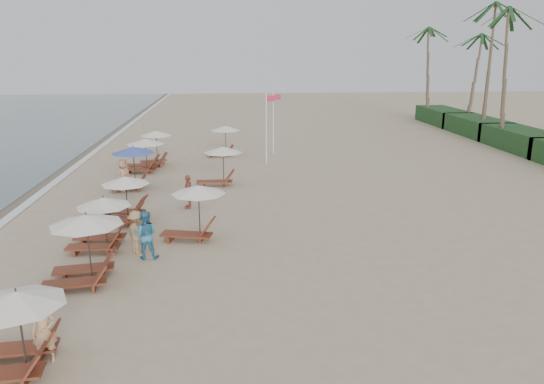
{
  "coord_description": "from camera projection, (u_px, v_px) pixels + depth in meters",
  "views": [
    {
      "loc": [
        -0.96,
        -15.71,
        7.49
      ],
      "look_at": [
        1.0,
        6.61,
        1.3
      ],
      "focal_mm": 33.75,
      "sensor_mm": 36.0,
      "label": 1
    }
  ],
  "objects": [
    {
      "name": "lounger_station_5",
      "position": [
        142.0,
        155.0,
        32.69
      ],
      "size": [
        2.82,
        2.44,
        2.13
      ],
      "color": "brown",
      "rests_on": "ground"
    },
    {
      "name": "inland_station_1",
      "position": [
        219.0,
        163.0,
        29.23
      ],
      "size": [
        2.75,
        2.24,
        2.22
      ],
      "color": "brown",
      "rests_on": "ground"
    },
    {
      "name": "inland_station_0",
      "position": [
        193.0,
        208.0,
        20.78
      ],
      "size": [
        2.82,
        2.24,
        2.22
      ],
      "color": "brown",
      "rests_on": "ground"
    },
    {
      "name": "lounger_station_2",
      "position": [
        99.0,
        224.0,
        19.88
      ],
      "size": [
        2.54,
        2.1,
        2.06
      ],
      "color": "brown",
      "rests_on": "ground"
    },
    {
      "name": "lounger_station_4",
      "position": [
        131.0,
        166.0,
        28.44
      ],
      "size": [
        2.62,
        2.42,
        2.39
      ],
      "color": "brown",
      "rests_on": "ground"
    },
    {
      "name": "flag_pole_far",
      "position": [
        274.0,
        120.0,
        37.87
      ],
      "size": [
        0.59,
        0.08,
        4.63
      ],
      "color": "silver",
      "rests_on": "ground"
    },
    {
      "name": "foam_line",
      "position": [
        26.0,
        204.0,
        25.81
      ],
      "size": [
        0.5,
        140.0,
        0.02
      ],
      "primitive_type": "cube",
      "color": "white",
      "rests_on": "ground"
    },
    {
      "name": "beachgoer_mid_a",
      "position": [
        145.0,
        235.0,
        18.91
      ],
      "size": [
        0.91,
        0.72,
        1.85
      ],
      "primitive_type": "imported",
      "rotation": [
        0.0,
        0.0,
        3.12
      ],
      "color": "teal",
      "rests_on": "ground"
    },
    {
      "name": "beachgoer_far_a",
      "position": [
        188.0,
        192.0,
        25.05
      ],
      "size": [
        0.42,
        0.99,
        1.68
      ],
      "primitive_type": "imported",
      "rotation": [
        0.0,
        0.0,
        4.7
      ],
      "color": "#B55548",
      "rests_on": "ground"
    },
    {
      "name": "beachgoer_far_b",
      "position": [
        124.0,
        175.0,
        28.19
      ],
      "size": [
        0.98,
        1.03,
        1.77
      ],
      "primitive_type": "imported",
      "rotation": [
        0.0,
        0.0,
        0.9
      ],
      "color": "tan",
      "rests_on": "ground"
    },
    {
      "name": "ground",
      "position": [
        260.0,
        282.0,
        17.16
      ],
      "size": [
        160.0,
        160.0,
        0.0
      ],
      "primitive_type": "plane",
      "color": "tan",
      "rests_on": "ground"
    },
    {
      "name": "flag_pole_near",
      "position": [
        267.0,
        125.0,
        34.49
      ],
      "size": [
        0.6,
        0.08,
        4.84
      ],
      "color": "silver",
      "rests_on": "ground"
    },
    {
      "name": "beachgoer_near",
      "position": [
        44.0,
        331.0,
        12.58
      ],
      "size": [
        0.66,
        0.49,
        1.66
      ],
      "primitive_type": "imported",
      "rotation": [
        0.0,
        0.0,
        0.16
      ],
      "color": "tan",
      "rests_on": "ground"
    },
    {
      "name": "lounger_station_1",
      "position": [
        82.0,
        249.0,
        16.8
      ],
      "size": [
        2.72,
        2.38,
        2.39
      ],
      "color": "brown",
      "rests_on": "ground"
    },
    {
      "name": "lounger_station_3",
      "position": [
        120.0,
        201.0,
        23.05
      ],
      "size": [
        2.75,
        2.52,
        2.1
      ],
      "color": "brown",
      "rests_on": "ground"
    },
    {
      "name": "lounger_station_6",
      "position": [
        154.0,
        147.0,
        34.33
      ],
      "size": [
        2.4,
        2.14,
        2.38
      ],
      "color": "brown",
      "rests_on": "ground"
    },
    {
      "name": "beachgoer_mid_b",
      "position": [
        137.0,
        232.0,
        19.38
      ],
      "size": [
        1.18,
        1.25,
        1.7
      ],
      "primitive_type": "imported",
      "rotation": [
        0.0,
        0.0,
        2.24
      ],
      "color": "#9C784F",
      "rests_on": "ground"
    },
    {
      "name": "inland_station_2",
      "position": [
        223.0,
        137.0,
        37.41
      ],
      "size": [
        2.67,
        2.24,
        2.22
      ],
      "color": "brown",
      "rests_on": "ground"
    },
    {
      "name": "lounger_station_0",
      "position": [
        12.0,
        331.0,
        12.15
      ],
      "size": [
        2.57,
        2.26,
        2.08
      ],
      "color": "brown",
      "rests_on": "ground"
    }
  ]
}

